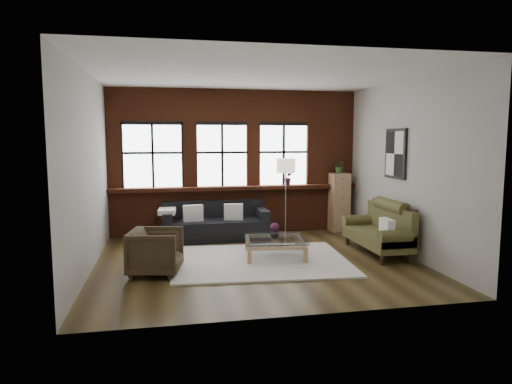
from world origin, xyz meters
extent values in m
plane|color=#3C2E16|center=(0.00, 0.00, 0.00)|extent=(5.50, 5.50, 0.00)
plane|color=white|center=(0.00, 0.00, 3.20)|extent=(5.50, 5.50, 0.00)
plane|color=#B1ADA5|center=(0.00, 2.50, 1.60)|extent=(5.50, 0.00, 5.50)
plane|color=#B1ADA5|center=(0.00, -2.50, 1.60)|extent=(5.50, 0.00, 5.50)
plane|color=#B1ADA5|center=(-2.75, 0.00, 1.60)|extent=(0.00, 5.00, 5.00)
plane|color=#B1ADA5|center=(2.75, 0.00, 1.60)|extent=(0.00, 5.00, 5.00)
cube|color=maroon|center=(0.00, 2.35, 1.04)|extent=(5.50, 0.30, 0.08)
cube|color=silver|center=(0.06, -0.02, 0.02)|extent=(3.15, 2.56, 0.03)
cube|color=white|center=(-0.99, 1.80, 0.59)|extent=(0.42, 0.20, 0.34)
cube|color=white|center=(-0.15, 1.80, 0.59)|extent=(0.41, 0.19, 0.34)
cube|color=white|center=(2.22, -0.42, 0.58)|extent=(0.17, 0.39, 0.34)
imported|color=#372C1B|center=(-1.71, -0.42, 0.36)|extent=(0.93, 0.91, 0.72)
imported|color=#B2B2B2|center=(0.37, 0.21, 0.43)|extent=(0.19, 0.19, 0.16)
sphere|color=#451736|center=(0.37, 0.21, 0.55)|extent=(0.17, 0.17, 0.17)
cube|color=tan|center=(2.37, 2.21, 0.67)|extent=(0.41, 0.41, 1.34)
imported|color=#2D5923|center=(2.37, 2.21, 1.51)|extent=(0.38, 0.36, 0.34)
imported|color=#451736|center=(1.19, 2.32, 1.26)|extent=(0.20, 0.16, 0.36)
camera|label=1|loc=(-1.53, -7.61, 2.15)|focal=32.00mm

